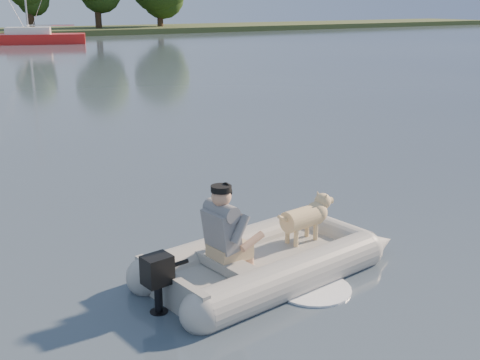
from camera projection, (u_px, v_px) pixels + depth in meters
water at (318, 288)px, 7.47m from camera, size 160.00×160.00×0.00m
dinghy at (269, 229)px, 7.75m from camera, size 5.05×3.74×1.41m
man at (223, 227)px, 7.30m from camera, size 0.81×0.72×1.09m
dog at (302, 222)px, 8.21m from camera, size 0.98×0.46×0.63m
outboard_motor at (158, 287)px, 6.80m from camera, size 0.46×0.35×0.80m
sailboat at (34, 38)px, 50.10m from camera, size 8.43×4.90×11.11m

